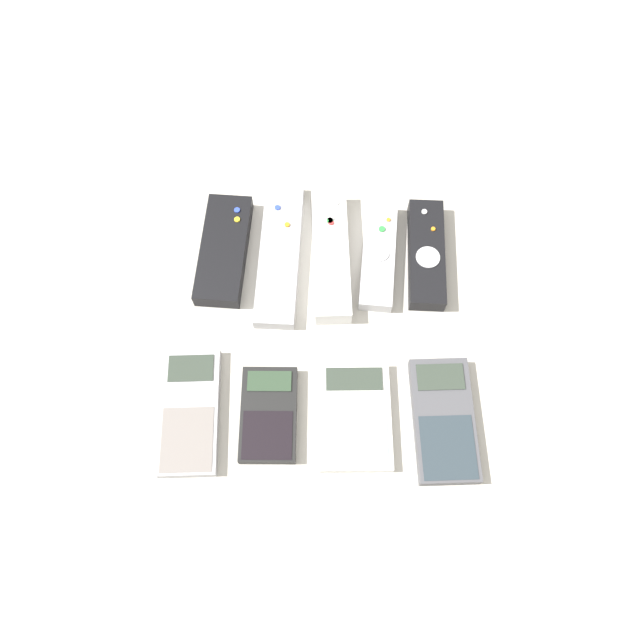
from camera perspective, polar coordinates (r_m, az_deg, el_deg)
ground_plane at (r=0.77m, az=-0.07°, el=-2.43°), size 3.00×3.00×0.00m
remote_0 at (r=0.83m, az=-8.78°, el=6.35°), size 0.06×0.16×0.03m
remote_1 at (r=0.82m, az=-3.70°, el=6.15°), size 0.05×0.21×0.02m
remote_2 at (r=0.81m, az=1.00°, el=6.02°), size 0.06×0.19×0.03m
remote_3 at (r=0.82m, az=5.37°, el=5.93°), size 0.05×0.16×0.02m
remote_4 at (r=0.82m, az=9.69°, el=5.95°), size 0.05×0.15×0.03m
calculator_0 at (r=0.75m, az=-11.82°, el=-8.18°), size 0.08×0.15×0.02m
calculator_1 at (r=0.74m, az=-4.71°, el=-8.61°), size 0.07×0.11×0.02m
calculator_2 at (r=0.74m, az=3.22°, el=-8.78°), size 0.09×0.13×0.02m
calculator_3 at (r=0.75m, az=11.24°, el=-8.94°), size 0.08×0.15×0.02m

